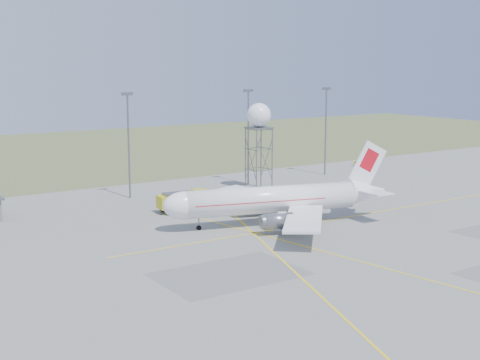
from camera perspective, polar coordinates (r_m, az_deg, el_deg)
ground at (r=85.96m, az=16.15°, el=-7.97°), size 400.00×400.00×0.00m
grass_strip at (r=203.79m, az=-15.51°, el=2.24°), size 400.00×120.00×0.03m
mast_b at (r=130.21m, az=-9.50°, el=3.69°), size 2.20×0.50×20.50m
mast_c at (r=143.99m, az=0.71°, el=4.41°), size 2.20×0.50×20.50m
mast_d at (r=157.49m, az=7.33°, el=4.79°), size 2.20×0.50×20.50m
taxi_sign_near at (r=173.66m, az=9.83°, el=1.48°), size 1.60×0.17×1.20m
taxi_sign_far at (r=178.53m, az=11.46°, el=1.66°), size 1.60×0.17×1.20m
airliner_main at (r=108.38m, az=2.94°, el=-1.71°), size 38.15×36.22×13.16m
radar_tower at (r=137.86m, az=1.62°, el=3.32°), size 4.95×4.95×17.94m
fire_truck at (r=118.50m, az=-4.75°, el=-1.86°), size 9.38×4.45×3.64m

